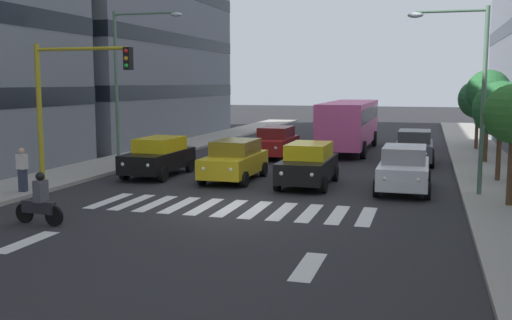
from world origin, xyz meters
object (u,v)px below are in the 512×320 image
object	(u,v)px
street_tree_1	(501,109)
pedestrian_waiting	(22,169)
bus_behind_traffic	(350,121)
street_tree_3	(478,99)
motorcycle_with_rider	(39,203)
street_lamp_left	(470,80)
car_row2_0	(276,142)
street_lamp_right	(127,71)
traffic_light_gantry	(64,97)
car_3	(159,156)
car_1	(308,164)
car_2	(235,160)
car_0	(404,168)
car_row2_1	(414,147)
street_tree_2	(488,92)

from	to	relation	value
street_tree_1	pedestrian_waiting	xyz separation A→B (m)	(17.13, 7.66, -2.08)
bus_behind_traffic	street_tree_3	size ratio (longest dim) A/B	2.49
motorcycle_with_rider	street_lamp_left	distance (m)	15.01
car_row2_0	street_lamp_right	world-z (taller)	street_lamp_right
traffic_light_gantry	street_tree_1	world-z (taller)	traffic_light_gantry
car_3	street_lamp_left	distance (m)	13.41
car_1	car_2	world-z (taller)	same
car_0	pedestrian_waiting	size ratio (longest dim) A/B	2.72
street_tree_1	pedestrian_waiting	bearing A→B (deg)	24.09
street_tree_1	car_3	bearing A→B (deg)	7.88
street_lamp_left	street_tree_3	bearing A→B (deg)	-95.33
car_row2_1	car_3	bearing A→B (deg)	34.18
car_1	street_tree_2	size ratio (longest dim) A/B	0.95
car_row2_1	pedestrian_waiting	xyz separation A→B (m)	(13.66, 13.06, 0.11)
car_3	motorcycle_with_rider	bearing A→B (deg)	93.97
car_1	street_lamp_left	world-z (taller)	street_lamp_left
car_row2_0	bus_behind_traffic	xyz separation A→B (m)	(-3.51, -4.47, 0.97)
street_lamp_left	car_0	bearing A→B (deg)	-17.50
street_lamp_right	street_tree_1	size ratio (longest dim) A/B	1.80
car_3	motorcycle_with_rider	distance (m)	9.42
street_tree_1	street_tree_3	bearing A→B (deg)	-90.16
street_lamp_right	street_tree_2	bearing A→B (deg)	-158.27
bus_behind_traffic	motorcycle_with_rider	xyz separation A→B (m)	(6.26, 21.63, -1.21)
car_2	car_row2_0	world-z (taller)	same
street_lamp_right	pedestrian_waiting	bearing A→B (deg)	85.60
street_lamp_right	car_row2_1	bearing A→B (deg)	-155.69
street_tree_1	pedestrian_waiting	world-z (taller)	street_tree_1
car_3	car_row2_1	size ratio (longest dim) A/B	1.00
traffic_light_gantry	street_lamp_left	xyz separation A→B (m)	(-13.68, -4.32, 0.59)
street_lamp_right	street_tree_1	distance (m)	16.67
street_tree_3	pedestrian_waiting	world-z (taller)	street_tree_3
car_0	street_tree_1	distance (m)	5.10
pedestrian_waiting	traffic_light_gantry	bearing A→B (deg)	175.86
street_lamp_left	street_tree_3	distance (m)	15.94
pedestrian_waiting	street_tree_2	bearing A→B (deg)	-141.30
traffic_light_gantry	street_lamp_right	bearing A→B (deg)	-78.65
car_row2_1	street_tree_2	bearing A→B (deg)	-168.71
street_lamp_left	motorcycle_with_rider	bearing A→B (deg)	32.82
car_2	car_3	bearing A→B (deg)	-3.54
street_tree_3	traffic_light_gantry	bearing A→B (deg)	53.06
bus_behind_traffic	street_tree_1	world-z (taller)	street_tree_1
car_row2_0	street_tree_1	distance (m)	12.57
car_0	car_3	distance (m)	10.71
car_2	street_tree_3	distance (m)	18.23
traffic_light_gantry	car_0	bearing A→B (deg)	-156.34
car_row2_0	motorcycle_with_rider	size ratio (longest dim) A/B	2.61
car_0	traffic_light_gantry	xyz separation A→B (m)	(11.46, 5.02, 2.77)
car_row2_1	car_2	bearing A→B (deg)	46.48
car_1	car_2	size ratio (longest dim) A/B	1.00
car_2	street_tree_2	bearing A→B (deg)	-142.26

